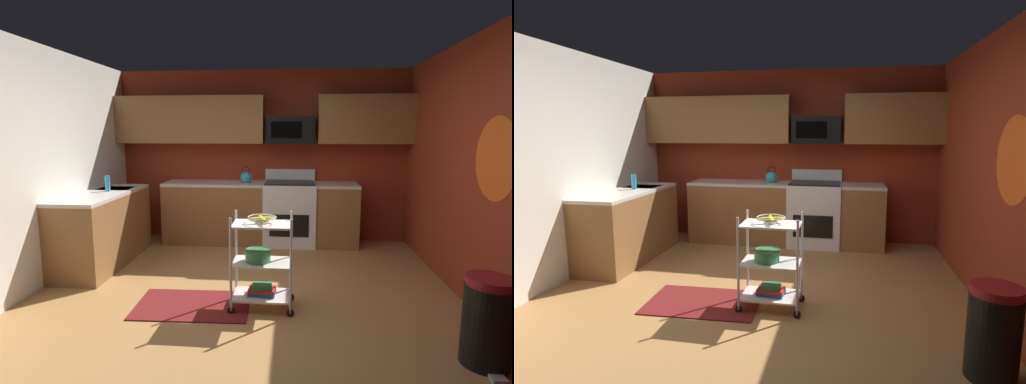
% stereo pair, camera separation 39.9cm
% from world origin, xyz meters
% --- Properties ---
extents(floor, '(4.40, 4.80, 0.04)m').
position_xyz_m(floor, '(0.00, 0.00, -0.02)').
color(floor, '#A87542').
rests_on(floor, ground).
extents(wall_back, '(4.52, 0.06, 2.60)m').
position_xyz_m(wall_back, '(0.00, 2.43, 1.30)').
color(wall_back, maroon).
rests_on(wall_back, ground).
extents(wall_left, '(0.06, 4.80, 2.60)m').
position_xyz_m(wall_left, '(-2.23, 0.00, 1.30)').
color(wall_left, silver).
rests_on(wall_left, ground).
extents(wall_right, '(0.06, 4.80, 2.60)m').
position_xyz_m(wall_right, '(2.23, 0.00, 1.30)').
color(wall_right, maroon).
rests_on(wall_right, ground).
extents(wall_flower_decal, '(0.00, 0.73, 0.73)m').
position_xyz_m(wall_flower_decal, '(2.20, -0.19, 1.45)').
color(wall_flower_decal, '#E5591E').
extents(counter_run, '(3.64, 2.26, 0.92)m').
position_xyz_m(counter_run, '(-0.71, 1.68, 0.46)').
color(counter_run, brown).
rests_on(counter_run, ground).
extents(oven_range, '(0.76, 0.65, 1.10)m').
position_xyz_m(oven_range, '(0.44, 2.10, 0.48)').
color(oven_range, white).
rests_on(oven_range, ground).
extents(upper_cabinets, '(4.40, 0.33, 0.70)m').
position_xyz_m(upper_cabinets, '(-0.10, 2.23, 1.85)').
color(upper_cabinets, brown).
extents(microwave, '(0.70, 0.39, 0.40)m').
position_xyz_m(microwave, '(0.44, 2.21, 1.70)').
color(microwave, black).
extents(rolling_cart, '(0.62, 0.38, 0.91)m').
position_xyz_m(rolling_cart, '(0.21, -0.12, 0.45)').
color(rolling_cart, silver).
rests_on(rolling_cart, ground).
extents(fruit_bowl, '(0.27, 0.27, 0.07)m').
position_xyz_m(fruit_bowl, '(0.21, -0.12, 0.88)').
color(fruit_bowl, silver).
rests_on(fruit_bowl, rolling_cart).
extents(mixing_bowl_large, '(0.25, 0.25, 0.11)m').
position_xyz_m(mixing_bowl_large, '(0.17, -0.12, 0.52)').
color(mixing_bowl_large, '#387F4C').
rests_on(mixing_bowl_large, rolling_cart).
extents(book_stack, '(0.27, 0.19, 0.10)m').
position_xyz_m(book_stack, '(0.21, -0.12, 0.18)').
color(book_stack, '#1E4C8C').
rests_on(book_stack, rolling_cart).
extents(kettle, '(0.21, 0.18, 0.26)m').
position_xyz_m(kettle, '(-0.21, 2.10, 1.00)').
color(kettle, teal).
rests_on(kettle, counter_run).
extents(dish_soap_bottle, '(0.06, 0.06, 0.20)m').
position_xyz_m(dish_soap_bottle, '(-1.87, 1.08, 1.02)').
color(dish_soap_bottle, '#2D8CBF').
rests_on(dish_soap_bottle, counter_run).
extents(trash_can, '(0.34, 0.42, 0.66)m').
position_xyz_m(trash_can, '(1.90, -0.91, 0.33)').
color(trash_can, black).
rests_on(trash_can, ground).
extents(floor_rug, '(1.12, 0.74, 0.01)m').
position_xyz_m(floor_rug, '(-0.46, -0.15, 0.01)').
color(floor_rug, maroon).
rests_on(floor_rug, ground).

